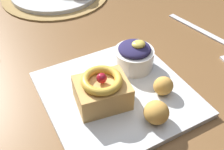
{
  "coord_description": "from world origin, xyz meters",
  "views": [
    {
      "loc": [
        -0.17,
        -0.45,
        1.12
      ],
      "look_at": [
        0.02,
        -0.11,
        0.77
      ],
      "focal_mm": 42.82,
      "sensor_mm": 36.0,
      "label": 1
    }
  ],
  "objects_px": {
    "front_plate": "(117,94)",
    "cake_slice": "(102,90)",
    "berry_ramekin": "(134,56)",
    "fritter_front": "(156,112)",
    "knife": "(197,29)",
    "fritter_middle": "(163,86)"
  },
  "relations": [
    {
      "from": "cake_slice",
      "to": "knife",
      "type": "relative_size",
      "value": 0.56
    },
    {
      "from": "fritter_middle",
      "to": "knife",
      "type": "distance_m",
      "value": 0.29
    },
    {
      "from": "front_plate",
      "to": "berry_ramekin",
      "type": "xyz_separation_m",
      "value": [
        0.07,
        0.05,
        0.03
      ]
    },
    {
      "from": "front_plate",
      "to": "fritter_middle",
      "type": "distance_m",
      "value": 0.09
    },
    {
      "from": "fritter_middle",
      "to": "knife",
      "type": "xyz_separation_m",
      "value": [
        0.24,
        0.16,
        -0.03
      ]
    },
    {
      "from": "front_plate",
      "to": "knife",
      "type": "bearing_deg",
      "value": 20.0
    },
    {
      "from": "front_plate",
      "to": "fritter_front",
      "type": "xyz_separation_m",
      "value": [
        0.03,
        -0.09,
        0.03
      ]
    },
    {
      "from": "front_plate",
      "to": "fritter_front",
      "type": "bearing_deg",
      "value": -74.93
    },
    {
      "from": "front_plate",
      "to": "fritter_middle",
      "type": "xyz_separation_m",
      "value": [
        0.08,
        -0.04,
        0.02
      ]
    },
    {
      "from": "fritter_front",
      "to": "front_plate",
      "type": "bearing_deg",
      "value": 105.07
    },
    {
      "from": "front_plate",
      "to": "cake_slice",
      "type": "height_order",
      "value": "cake_slice"
    },
    {
      "from": "cake_slice",
      "to": "berry_ramekin",
      "type": "bearing_deg",
      "value": 30.08
    },
    {
      "from": "cake_slice",
      "to": "fritter_front",
      "type": "bearing_deg",
      "value": -52.96
    },
    {
      "from": "fritter_middle",
      "to": "knife",
      "type": "height_order",
      "value": "fritter_middle"
    },
    {
      "from": "front_plate",
      "to": "berry_ramekin",
      "type": "relative_size",
      "value": 3.27
    },
    {
      "from": "berry_ramekin",
      "to": "knife",
      "type": "xyz_separation_m",
      "value": [
        0.24,
        0.06,
        -0.04
      ]
    },
    {
      "from": "cake_slice",
      "to": "fritter_middle",
      "type": "xyz_separation_m",
      "value": [
        0.11,
        -0.03,
        -0.01
      ]
    },
    {
      "from": "fritter_middle",
      "to": "front_plate",
      "type": "bearing_deg",
      "value": 149.85
    },
    {
      "from": "knife",
      "to": "cake_slice",
      "type": "bearing_deg",
      "value": 99.76
    },
    {
      "from": "front_plate",
      "to": "cake_slice",
      "type": "distance_m",
      "value": 0.05
    },
    {
      "from": "berry_ramekin",
      "to": "fritter_front",
      "type": "height_order",
      "value": "berry_ramekin"
    },
    {
      "from": "front_plate",
      "to": "cake_slice",
      "type": "relative_size",
      "value": 2.6
    }
  ]
}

